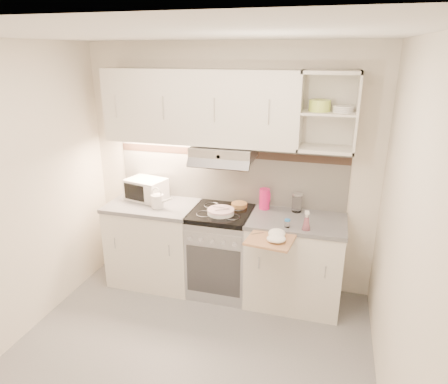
# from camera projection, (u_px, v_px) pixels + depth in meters

# --- Properties ---
(ground) EXTENTS (3.00, 3.00, 0.00)m
(ground) POSITION_uv_depth(u_px,v_px,m) (185.00, 361.00, 3.27)
(ground) COLOR gray
(ground) RESTS_ON ground
(room_shell) EXTENTS (3.04, 2.84, 2.52)m
(room_shell) POSITION_uv_depth(u_px,v_px,m) (195.00, 158.00, 3.06)
(room_shell) COLOR silver
(room_shell) RESTS_ON ground
(base_cabinet_left) EXTENTS (0.90, 0.60, 0.86)m
(base_cabinet_left) POSITION_uv_depth(u_px,v_px,m) (155.00, 244.00, 4.32)
(base_cabinet_left) COLOR silver
(base_cabinet_left) RESTS_ON ground
(worktop_left) EXTENTS (0.92, 0.62, 0.04)m
(worktop_left) POSITION_uv_depth(u_px,v_px,m) (152.00, 205.00, 4.17)
(worktop_left) COLOR slate
(worktop_left) RESTS_ON base_cabinet_left
(base_cabinet_right) EXTENTS (0.90, 0.60, 0.86)m
(base_cabinet_right) POSITION_uv_depth(u_px,v_px,m) (294.00, 263.00, 3.94)
(base_cabinet_right) COLOR silver
(base_cabinet_right) RESTS_ON ground
(worktop_right) EXTENTS (0.92, 0.62, 0.04)m
(worktop_right) POSITION_uv_depth(u_px,v_px,m) (297.00, 221.00, 3.79)
(worktop_right) COLOR slate
(worktop_right) RESTS_ON base_cabinet_right
(electric_range) EXTENTS (0.60, 0.60, 0.90)m
(electric_range) POSITION_uv_depth(u_px,v_px,m) (221.00, 251.00, 4.12)
(electric_range) COLOR #B7B7BC
(electric_range) RESTS_ON ground
(microwave) EXTENTS (0.45, 0.37, 0.22)m
(microwave) POSITION_uv_depth(u_px,v_px,m) (146.00, 189.00, 4.26)
(microwave) COLOR white
(microwave) RESTS_ON worktop_left
(watering_can) EXTENTS (0.25, 0.13, 0.21)m
(watering_can) POSITION_uv_depth(u_px,v_px,m) (158.00, 200.00, 4.04)
(watering_can) COLOR silver
(watering_can) RESTS_ON worktop_left
(plate_stack) EXTENTS (0.26, 0.26, 0.06)m
(plate_stack) POSITION_uv_depth(u_px,v_px,m) (221.00, 211.00, 3.89)
(plate_stack) COLOR white
(plate_stack) RESTS_ON electric_range
(bread_loaf) EXTENTS (0.16, 0.16, 0.04)m
(bread_loaf) POSITION_uv_depth(u_px,v_px,m) (239.00, 205.00, 4.07)
(bread_loaf) COLOR #B6814A
(bread_loaf) RESTS_ON electric_range
(pink_pitcher) EXTENTS (0.11, 0.11, 0.21)m
(pink_pitcher) POSITION_uv_depth(u_px,v_px,m) (265.00, 199.00, 4.00)
(pink_pitcher) COLOR #D61A64
(pink_pitcher) RESTS_ON worktop_right
(glass_jar) EXTENTS (0.10, 0.10, 0.19)m
(glass_jar) POSITION_uv_depth(u_px,v_px,m) (297.00, 202.00, 3.93)
(glass_jar) COLOR silver
(glass_jar) RESTS_ON worktop_right
(spice_jar) EXTENTS (0.05, 0.05, 0.08)m
(spice_jar) POSITION_uv_depth(u_px,v_px,m) (287.00, 223.00, 3.60)
(spice_jar) COLOR white
(spice_jar) RESTS_ON worktop_right
(spray_bottle) EXTENTS (0.07, 0.07, 0.19)m
(spray_bottle) POSITION_uv_depth(u_px,v_px,m) (306.00, 222.00, 3.53)
(spray_bottle) COLOR pink
(spray_bottle) RESTS_ON worktop_right
(cutting_board) EXTENTS (0.42, 0.39, 0.02)m
(cutting_board) POSITION_uv_depth(u_px,v_px,m) (270.00, 240.00, 3.43)
(cutting_board) COLOR #AA804E
(cutting_board) RESTS_ON base_cabinet_right
(dish_towel) EXTENTS (0.30, 0.27, 0.07)m
(dish_towel) POSITION_uv_depth(u_px,v_px,m) (275.00, 234.00, 3.42)
(dish_towel) COLOR silver
(dish_towel) RESTS_ON cutting_board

